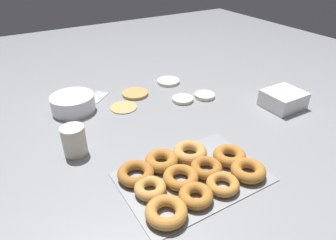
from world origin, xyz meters
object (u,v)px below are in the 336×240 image
pancake_1 (124,107)px  spatula (94,99)px  pancake_2 (135,94)px  batter_bowl (73,103)px  donut_tray (190,174)px  paper_cup (74,141)px  pancake_4 (205,96)px  pancake_3 (168,81)px  pancake_0 (183,99)px  container_stack (283,99)px

pancake_1 → spatula: size_ratio=0.53×
pancake_2 → batter_bowl: 0.27m
donut_tray → paper_cup: 0.37m
pancake_1 → pancake_4: size_ratio=1.25×
pancake_3 → batter_bowl: bearing=-175.4°
donut_tray → spatula: 0.62m
pancake_3 → spatula: pancake_3 is taller
pancake_0 → pancake_2: same height
pancake_3 → container_stack: (0.27, -0.44, 0.03)m
donut_tray → pancake_4: bearing=48.7°
pancake_4 → spatula: size_ratio=0.42×
pancake_4 → donut_tray: 0.52m
pancake_1 → spatula: (-0.08, 0.13, -0.00)m
pancake_0 → pancake_3: size_ratio=0.85×
pancake_1 → pancake_2: size_ratio=0.95×
donut_tray → pancake_0: bearing=59.2°
donut_tray → container_stack: size_ratio=2.71×
pancake_0 → donut_tray: (-0.25, -0.41, 0.01)m
pancake_0 → pancake_1: pancake_0 is taller
batter_bowl → paper_cup: bearing=-104.5°
batter_bowl → paper_cup: 0.29m
batter_bowl → pancake_1: bearing=-24.6°
pancake_3 → spatula: size_ratio=0.52×
batter_bowl → spatula: 0.11m
pancake_1 → pancake_3: bearing=22.8°
pancake_3 → spatula: 0.36m
pancake_3 → donut_tray: size_ratio=0.26×
pancake_4 → batter_bowl: 0.54m
pancake_0 → paper_cup: paper_cup is taller
paper_cup → pancake_1: bearing=38.6°
pancake_0 → container_stack: bearing=-38.3°
pancake_0 → pancake_2: (-0.15, 0.15, -0.00)m
donut_tray → container_stack: (0.56, 0.16, 0.02)m
pancake_3 → pancake_2: bearing=-169.3°
donut_tray → pancake_3: bearing=64.4°
pancake_3 → pancake_1: bearing=-157.2°
pancake_4 → container_stack: (0.22, -0.23, 0.03)m
donut_tray → pancake_1: bearing=89.1°
paper_cup → spatula: size_ratio=0.48×
pancake_1 → batter_bowl: (-0.18, 0.08, 0.03)m
pancake_0 → container_stack: container_stack is taller
pancake_1 → pancake_4: (0.34, -0.09, 0.00)m
pancake_1 → paper_cup: bearing=-141.4°
donut_tray → batter_bowl: size_ratio=2.39×
pancake_3 → pancake_4: bearing=-75.0°
pancake_1 → pancake_0: bearing=-16.5°
pancake_2 → pancake_3: (0.19, 0.04, 0.00)m
pancake_3 → pancake_4: size_ratio=1.22×
pancake_2 → batter_bowl: batter_bowl is taller
pancake_1 → pancake_4: bearing=-15.2°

